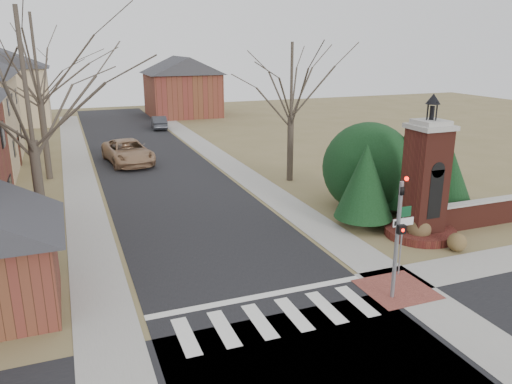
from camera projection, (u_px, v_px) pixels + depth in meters
name	position (u px, v px, depth m)	size (l,w,h in m)	color
ground	(287.00, 331.00, 15.41)	(120.00, 120.00, 0.00)	brown
main_street	(157.00, 169.00, 35.06)	(8.00, 70.00, 0.01)	black
crosswalk_zone	(277.00, 318.00, 16.12)	(8.00, 2.20, 0.02)	silver
stop_bar	(260.00, 296.00, 17.46)	(8.00, 0.35, 0.02)	silver
sidewalk_right_main	(227.00, 163.00, 36.85)	(2.00, 60.00, 0.02)	gray
sidewalk_left	(79.00, 176.00, 33.26)	(2.00, 60.00, 0.02)	gray
curb_apron	(397.00, 289.00, 17.96)	(2.40, 2.40, 0.02)	brown
traffic_signal_pole	(398.00, 228.00, 16.66)	(0.28, 0.41, 4.50)	slate
sign_post	(403.00, 227.00, 18.56)	(0.90, 0.07, 2.75)	slate
brick_gate_monument	(424.00, 191.00, 22.36)	(3.20, 3.20, 6.47)	#562219
brick_garden_wall	(496.00, 211.00, 24.35)	(7.50, 0.50, 1.30)	#562219
house_distant_right	(182.00, 85.00, 60.00)	(8.80, 8.80, 7.30)	brown
evergreen_near	(365.00, 181.00, 23.49)	(2.80, 2.80, 4.10)	#473D33
evergreen_mid	(407.00, 163.00, 25.62)	(3.40, 3.40, 4.70)	#473D33
evergreen_far	(451.00, 177.00, 25.62)	(2.40, 2.40, 3.30)	#473D33
evergreen_mass	(368.00, 164.00, 26.32)	(4.80, 4.80, 4.80)	black
bare_tree_0	(23.00, 66.00, 18.82)	(8.05, 8.05, 11.15)	#473D33
bare_tree_1	(34.00, 51.00, 30.33)	(8.40, 8.40, 11.64)	#473D33
bare_tree_2	(35.00, 61.00, 42.06)	(7.35, 7.35, 10.19)	#473D33
bare_tree_3	(292.00, 74.00, 30.37)	(7.00, 7.00, 9.70)	#473D33
pickup_truck	(128.00, 152.00, 36.56)	(2.85, 6.18, 1.72)	#9D7655
distant_car	(159.00, 122.00, 51.43)	(1.40, 4.02, 1.33)	#34363C
dry_shrub_left	(419.00, 229.00, 22.34)	(1.05, 1.05, 1.05)	brown
dry_shrub_right	(457.00, 242.00, 21.19)	(0.80, 0.80, 0.80)	brown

